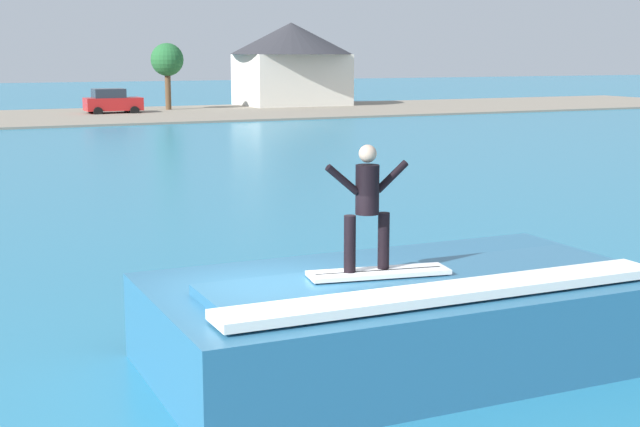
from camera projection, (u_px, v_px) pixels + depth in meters
name	position (u px, v px, depth m)	size (l,w,h in m)	color
ground_plane	(269.00, 379.00, 12.28)	(260.00, 260.00, 0.00)	teal
wave_crest	(404.00, 318.00, 12.82)	(7.07, 3.80, 1.40)	#2B668C
surfboard	(379.00, 273.00, 12.26)	(1.99, 0.81, 0.06)	white
surfer	(367.00, 201.00, 12.10)	(1.23, 0.32, 1.71)	black
car_far_shore	(112.00, 102.00, 64.38)	(3.95, 2.24, 1.86)	red
house_gabled_white	(291.00, 58.00, 74.05)	(10.08, 10.08, 6.79)	silver
tree_tall_bare	(167.00, 61.00, 67.74)	(2.45, 2.45, 5.09)	brown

